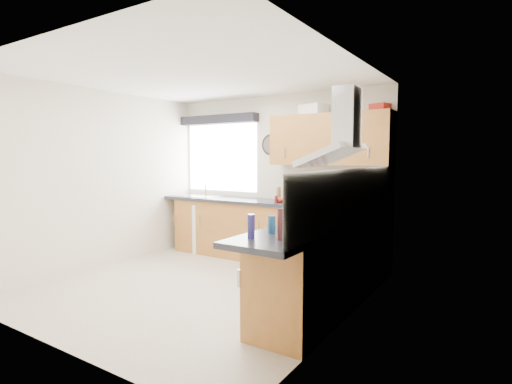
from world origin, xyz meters
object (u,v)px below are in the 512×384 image
Objects in this scene: extractor_hood at (339,136)px; washing_machine at (214,228)px; oven at (328,265)px; upper_cabinets at (329,140)px.

washing_machine is (-2.60, 1.22, -1.38)m from extractor_hood.
oven is 0.50× the size of upper_cabinets.
oven is at bearing -67.46° from upper_cabinets.
upper_cabinets is 2.15× the size of washing_machine.
upper_cabinets is at bearing 116.13° from extractor_hood.
washing_machine is (-2.50, 1.22, -0.03)m from oven.
extractor_hood is at bearing -38.21° from washing_machine.
extractor_hood is at bearing -0.00° from oven.
extractor_hood is (0.10, -0.00, 1.34)m from oven.
upper_cabinets is (-0.55, 1.32, 1.38)m from oven.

